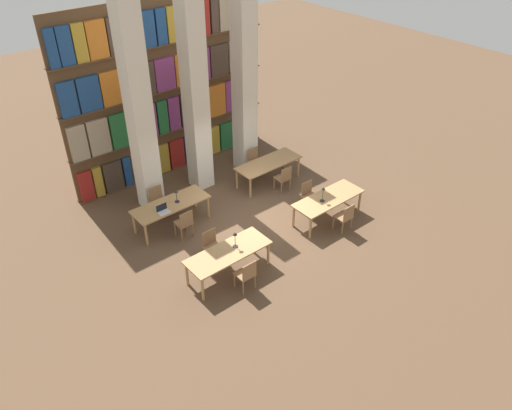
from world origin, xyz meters
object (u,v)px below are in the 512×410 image
chair_5 (158,200)px  reading_table_3 (268,164)px  reading_table_2 (171,206)px  chair_2 (345,217)px  chair_1 (212,245)px  chair_3 (309,195)px  pillar_center (195,96)px  pillar_right (244,81)px  desk_lamp_0 (235,237)px  reading_table_1 (328,200)px  desk_lamp_1 (323,192)px  laptop (163,211)px  chair_7 (255,160)px  desk_lamp_2 (176,194)px  pillar_left (139,113)px  reading_table_0 (228,254)px  chair_6 (284,178)px  chair_4 (185,223)px  chair_0 (246,274)px

chair_5 → reading_table_3: size_ratio=0.40×
reading_table_2 → chair_2: bearing=-42.7°
chair_1 → chair_3: (3.55, 0.08, 0.00)m
pillar_center → pillar_right: same height
desk_lamp_0 → reading_table_1: size_ratio=0.20×
reading_table_1 → desk_lamp_1: bearing=-178.2°
laptop → reading_table_3: 3.96m
pillar_right → chair_5: 4.49m
reading_table_2 → chair_7: chair_7 is taller
chair_3 → laptop: laptop is taller
chair_2 → desk_lamp_2: 4.70m
pillar_center → desk_lamp_1: 4.58m
pillar_left → reading_table_0: size_ratio=2.76×
desk_lamp_1 → chair_7: size_ratio=0.52×
desk_lamp_2 → laptop: desk_lamp_2 is taller
chair_3 → chair_6: bearing=-93.2°
pillar_left → pillar_right: bearing=0.0°
pillar_right → chair_4: size_ratio=6.81×
pillar_center → chair_5: pillar_center is taller
reading_table_0 → chair_1: chair_1 is taller
desk_lamp_1 → desk_lamp_2: bearing=141.1°
desk_lamp_1 → chair_5: size_ratio=0.52×
pillar_left → reading_table_0: pillar_left is taller
chair_0 → desk_lamp_1: size_ratio=1.93×
laptop → desk_lamp_0: bearing=-75.8°
pillar_right → chair_7: bearing=-93.6°
reading_table_1 → chair_2: bearing=-93.8°
desk_lamp_1 → desk_lamp_2: 4.06m
pillar_center → chair_1: size_ratio=6.81×
pillar_right → chair_0: (-3.65, -4.63, -2.52)m
desk_lamp_2 → chair_7: bearing=12.4°
pillar_left → desk_lamp_1: (3.29, -3.86, -1.97)m
chair_5 → chair_7: 3.64m
pillar_center → reading_table_1: (1.75, -3.85, -2.35)m
chair_1 → laptop: (-0.37, 1.74, 0.29)m
chair_3 → reading_table_3: (0.04, 1.90, 0.17)m
chair_3 → chair_0: bearing=22.6°
chair_1 → reading_table_1: chair_1 is taller
pillar_right → desk_lamp_2: bearing=-159.3°
chair_6 → chair_2: bearing=-91.5°
pillar_left → desk_lamp_2: pillar_left is taller
chair_2 → chair_3: same height
reading_table_3 → chair_0: bearing=-136.7°
reading_table_2 → chair_7: size_ratio=2.47×
desk_lamp_0 → reading_table_2: desk_lamp_0 is taller
chair_5 → chair_7: bearing=-179.8°
pillar_right → chair_1: (-3.65, -3.23, -2.52)m
desk_lamp_2 → desk_lamp_1: bearing=-38.9°
chair_2 → chair_3: size_ratio=1.00×
desk_lamp_2 → chair_5: bearing=105.3°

